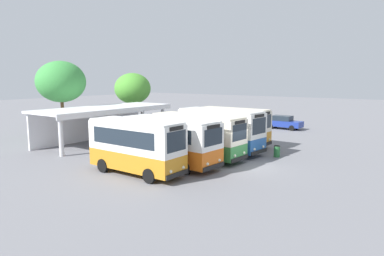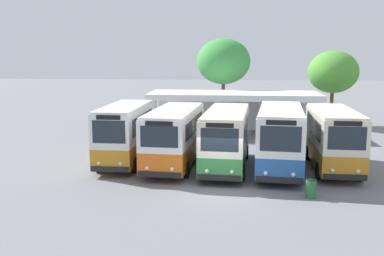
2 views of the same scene
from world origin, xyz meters
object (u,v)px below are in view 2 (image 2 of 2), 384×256
waiting_chair_end_by_column (219,128)px  city_bus_middle_cream (226,137)px  city_bus_fourth_amber (280,137)px  waiting_chair_middle_seat (236,129)px  city_bus_nearest_orange (125,132)px  city_bus_second_in_row (174,135)px  litter_bin_apron (311,188)px  waiting_chair_second_from_end (227,129)px  waiting_chair_fourth_seat (245,129)px  city_bus_fifth_blue (333,137)px

waiting_chair_end_by_column → city_bus_middle_cream: bearing=-85.6°
city_bus_fourth_amber → waiting_chair_middle_seat: 11.12m
waiting_chair_end_by_column → city_bus_fourth_amber: bearing=-70.6°
city_bus_nearest_orange → city_bus_second_in_row: city_bus_nearest_orange is taller
city_bus_second_in_row → waiting_chair_end_by_column: (2.19, 10.30, -1.33)m
city_bus_second_in_row → waiting_chair_middle_seat: city_bus_second_in_row is taller
city_bus_second_in_row → waiting_chair_end_by_column: bearing=78.0°
litter_bin_apron → city_bus_second_in_row: bearing=143.7°
city_bus_fourth_amber → waiting_chair_second_from_end: city_bus_fourth_amber is taller
city_bus_middle_cream → city_bus_fourth_amber: 3.01m
city_bus_second_in_row → waiting_chair_middle_seat: (3.59, 10.28, -1.33)m
city_bus_second_in_row → litter_bin_apron: 8.75m
waiting_chair_middle_seat → city_bus_middle_cream: bearing=-93.2°
city_bus_second_in_row → city_bus_middle_cream: (3.00, -0.23, 0.00)m
waiting_chair_middle_seat → waiting_chair_fourth_seat: same height
city_bus_nearest_orange → city_bus_fourth_amber: 9.03m
city_bus_fourth_amber → waiting_chair_fourth_seat: 11.02m
city_bus_middle_cream → waiting_chair_middle_seat: bearing=86.8°
city_bus_nearest_orange → waiting_chair_end_by_column: city_bus_nearest_orange is taller
waiting_chair_second_from_end → city_bus_fifth_blue: bearing=-59.1°
city_bus_nearest_orange → waiting_chair_middle_seat: city_bus_nearest_orange is taller
waiting_chair_end_by_column → litter_bin_apron: size_ratio=0.96×
waiting_chair_middle_seat → waiting_chair_second_from_end: bearing=-175.6°
city_bus_fifth_blue → waiting_chair_second_from_end: size_ratio=8.08×
city_bus_fifth_blue → litter_bin_apron: bearing=-111.5°
city_bus_second_in_row → waiting_chair_second_from_end: bearing=74.2°
waiting_chair_middle_seat → waiting_chair_fourth_seat: size_ratio=1.00×
city_bus_second_in_row → city_bus_middle_cream: city_bus_middle_cream is taller
city_bus_fifth_blue → waiting_chair_middle_seat: bearing=117.8°
city_bus_nearest_orange → waiting_chair_fourth_seat: size_ratio=7.91×
city_bus_nearest_orange → waiting_chair_middle_seat: 11.99m
city_bus_nearest_orange → waiting_chair_end_by_column: size_ratio=7.91×
city_bus_nearest_orange → waiting_chair_second_from_end: bearing=59.2°
city_bus_fifth_blue → waiting_chair_middle_seat: size_ratio=8.08×
waiting_chair_end_by_column → waiting_chair_middle_seat: same height
city_bus_fourth_amber → waiting_chair_fourth_seat: bearing=99.0°
litter_bin_apron → city_bus_middle_cream: bearing=129.1°
city_bus_fourth_amber → waiting_chair_second_from_end: (-3.11, 10.71, -1.42)m
city_bus_middle_cream → waiting_chair_second_from_end: size_ratio=9.16×
city_bus_fifth_blue → waiting_chair_middle_seat: city_bus_fifth_blue is taller
city_bus_nearest_orange → city_bus_fourth_amber: bearing=-5.3°
city_bus_middle_cream → city_bus_fifth_blue: 6.00m
waiting_chair_end_by_column → waiting_chair_fourth_seat: same height
city_bus_second_in_row → city_bus_fifth_blue: 8.99m
city_bus_second_in_row → city_bus_middle_cream: size_ratio=0.99×
city_bus_fifth_blue → waiting_chair_fourth_seat: city_bus_fifth_blue is taller
waiting_chair_fourth_seat → city_bus_nearest_orange: bearing=-126.2°
city_bus_fifth_blue → city_bus_middle_cream: bearing=-177.4°
city_bus_fifth_blue → waiting_chair_fourth_seat: 11.38m
city_bus_middle_cream → city_bus_fourth_amber: (3.00, -0.26, 0.10)m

